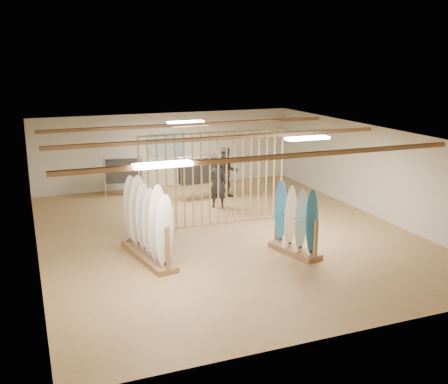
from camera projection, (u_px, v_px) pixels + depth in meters
name	position (u px, v px, depth m)	size (l,w,h in m)	color
floor	(224.00, 233.00, 14.86)	(12.00, 12.00, 0.00)	tan
ceiling	(224.00, 135.00, 14.15)	(12.00, 12.00, 0.00)	#9B9792
wall_back	(167.00, 150.00, 19.92)	(12.00, 12.00, 0.00)	beige
wall_front	(349.00, 262.00, 9.10)	(12.00, 12.00, 0.00)	beige
wall_left	(33.00, 203.00, 12.76)	(12.00, 12.00, 0.00)	beige
wall_right	(374.00, 171.00, 16.26)	(12.00, 12.00, 0.00)	beige
ceiling_slats	(224.00, 138.00, 14.17)	(9.50, 6.12, 0.10)	#956A43
light_panels	(224.00, 137.00, 14.17)	(1.20, 0.35, 0.06)	white
bamboo_partition	(214.00, 179.00, 15.23)	(4.45, 0.05, 2.78)	tan
poster	(167.00, 145.00, 19.85)	(1.40, 0.03, 0.90)	teal
rack_left	(148.00, 233.00, 12.81)	(0.94, 2.46, 1.94)	#956A43
rack_right	(295.00, 231.00, 13.20)	(0.86, 1.61, 1.78)	#956A43
clothing_rack_a	(123.00, 171.00, 18.51)	(1.30, 0.53, 1.41)	silver
clothing_rack_b	(199.00, 170.00, 18.12)	(1.47, 0.51, 1.58)	silver
shopper_a	(218.00, 180.00, 17.18)	(0.67, 0.46, 1.85)	#25242C
shopper_b	(226.00, 169.00, 18.37)	(0.98, 0.76, 2.02)	#36302A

